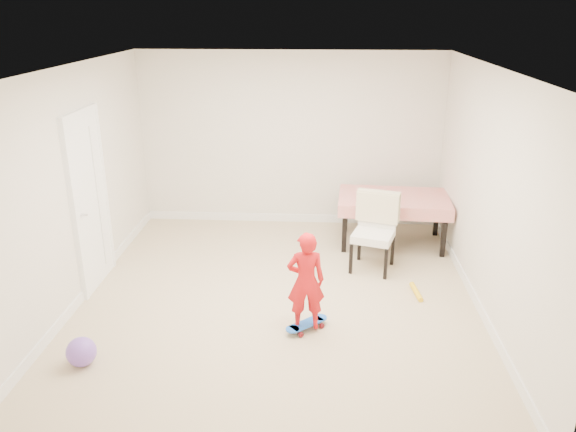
# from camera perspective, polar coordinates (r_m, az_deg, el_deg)

# --- Properties ---
(ground) EXTENTS (5.00, 5.00, 0.00)m
(ground) POSITION_cam_1_polar(r_m,az_deg,el_deg) (6.57, -0.98, -8.38)
(ground) COLOR tan
(ground) RESTS_ON ground
(ceiling) EXTENTS (4.50, 5.00, 0.04)m
(ceiling) POSITION_cam_1_polar(r_m,az_deg,el_deg) (5.78, -1.14, 14.62)
(ceiling) COLOR white
(ceiling) RESTS_ON wall_back
(wall_back) EXTENTS (4.50, 0.04, 2.60)m
(wall_back) POSITION_cam_1_polar(r_m,az_deg,el_deg) (8.43, 0.24, 7.70)
(wall_back) COLOR silver
(wall_back) RESTS_ON ground
(wall_front) EXTENTS (4.50, 0.04, 2.60)m
(wall_front) POSITION_cam_1_polar(r_m,az_deg,el_deg) (3.78, -3.97, -9.29)
(wall_front) COLOR silver
(wall_front) RESTS_ON ground
(wall_left) EXTENTS (0.04, 5.00, 2.60)m
(wall_left) POSITION_cam_1_polar(r_m,az_deg,el_deg) (6.60, -20.77, 2.66)
(wall_left) COLOR silver
(wall_left) RESTS_ON ground
(wall_right) EXTENTS (0.04, 5.00, 2.60)m
(wall_right) POSITION_cam_1_polar(r_m,az_deg,el_deg) (6.29, 19.67, 1.94)
(wall_right) COLOR silver
(wall_right) RESTS_ON ground
(door) EXTENTS (0.11, 0.94, 2.11)m
(door) POSITION_cam_1_polar(r_m,az_deg,el_deg) (6.94, -19.47, 1.27)
(door) COLOR white
(door) RESTS_ON ground
(baseboard_back) EXTENTS (4.50, 0.02, 0.12)m
(baseboard_back) POSITION_cam_1_polar(r_m,az_deg,el_deg) (8.80, 0.23, -0.18)
(baseboard_back) COLOR white
(baseboard_back) RESTS_ON ground
(baseboard_left) EXTENTS (0.02, 5.00, 0.12)m
(baseboard_left) POSITION_cam_1_polar(r_m,az_deg,el_deg) (7.06, -19.58, -6.96)
(baseboard_left) COLOR white
(baseboard_left) RESTS_ON ground
(baseboard_right) EXTENTS (0.02, 5.00, 0.12)m
(baseboard_right) POSITION_cam_1_polar(r_m,az_deg,el_deg) (6.76, 18.49, -8.06)
(baseboard_right) COLOR white
(baseboard_right) RESTS_ON ground
(dining_table) EXTENTS (1.56, 1.04, 0.70)m
(dining_table) POSITION_cam_1_polar(r_m,az_deg,el_deg) (8.04, 10.56, -0.39)
(dining_table) COLOR red
(dining_table) RESTS_ON ground
(dining_chair) EXTENTS (0.70, 0.75, 0.99)m
(dining_chair) POSITION_cam_1_polar(r_m,az_deg,el_deg) (7.14, 8.67, -1.74)
(dining_chair) COLOR silver
(dining_chair) RESTS_ON ground
(skateboard) EXTENTS (0.51, 0.48, 0.08)m
(skateboard) POSITION_cam_1_polar(r_m,az_deg,el_deg) (5.98, 1.90, -11.10)
(skateboard) COLOR #1739C4
(skateboard) RESTS_ON ground
(child) EXTENTS (0.42, 0.30, 1.06)m
(child) POSITION_cam_1_polar(r_m,az_deg,el_deg) (5.73, 1.82, -6.95)
(child) COLOR red
(child) RESTS_ON ground
(balloon) EXTENTS (0.28, 0.28, 0.28)m
(balloon) POSITION_cam_1_polar(r_m,az_deg,el_deg) (5.74, -20.26, -12.82)
(balloon) COLOR #7E54CA
(balloon) RESTS_ON ground
(foam_toy) EXTENTS (0.11, 0.40, 0.06)m
(foam_toy) POSITION_cam_1_polar(r_m,az_deg,el_deg) (6.82, 12.89, -7.51)
(foam_toy) COLOR yellow
(foam_toy) RESTS_ON ground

